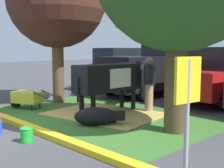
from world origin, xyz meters
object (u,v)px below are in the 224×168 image
Objects in this scene: parking_sign at (187,101)px; bucket_green at (27,135)px; person_handler at (149,83)px; sedan_blue at (222,76)px; cow_holstein at (111,78)px; pickup_truck_black at (157,69)px; calf_lying at (97,117)px; sedan_silver at (119,69)px; wheelbarrow at (27,97)px.

bucket_green is (-3.67, -0.20, -1.14)m from parking_sign.
sedan_blue is at bearing 77.61° from person_handler.
cow_holstein is 4.51m from sedan_blue.
person_handler is 3.97m from pickup_truck_black.
sedan_silver reaches higher than calf_lying.
parking_sign reaches higher than cow_holstein.
wheelbarrow is 5.88m from pickup_truck_black.
parking_sign is 0.41× the size of sedan_blue.
cow_holstein is 1.84× the size of person_handler.
pickup_truck_black is at bearing 109.72° from cow_holstein.
pickup_truck_black is (-6.05, 7.33, -0.19)m from parking_sign.
calf_lying is 0.26× the size of sedan_silver.
sedan_silver reaches higher than cow_holstein.
calf_lying is at bearing -56.94° from cow_holstein.
pickup_truck_black is at bearing 123.94° from person_handler.
bucket_green is (-0.01, -1.96, -0.08)m from calf_lying.
bucket_green is 7.62m from sedan_blue.
parking_sign is 0.41× the size of sedan_silver.
calf_lying is 0.64× the size of parking_sign.
pickup_truck_black reaches higher than cow_holstein.
cow_holstein is 10.20× the size of bucket_green.
sedan_silver reaches higher than parking_sign.
cow_holstein is 2.66× the size of calf_lying.
parking_sign is at bearing -46.49° from person_handler.
pickup_truck_black is 2.95m from sedan_blue.
bucket_green is at bearing -176.86° from parking_sign.
bucket_green is 0.07× the size of sedan_silver.
sedan_blue is at bearing 56.90° from wheelbarrow.
wheelbarrow is (-3.22, -0.20, 0.15)m from calf_lying.
wheelbarrow reaches higher than calf_lying.
pickup_truck_black is at bearing 129.53° from parking_sign.
calf_lying is 6.13m from pickup_truck_black.
sedan_blue is (3.78, 5.80, 0.60)m from wheelbarrow.
parking_sign is at bearing -34.23° from cow_holstein.
sedan_blue is (0.56, 5.60, 0.75)m from calf_lying.
sedan_blue is (2.94, 0.02, -0.13)m from pickup_truck_black.
person_handler is at bearing -36.67° from sedan_silver.
pickup_truck_black is (-2.22, 3.29, 0.19)m from person_handler.
sedan_blue is (1.42, 4.28, -0.10)m from cow_holstein.
wheelbarrow is at bearing 151.43° from bucket_green.
sedan_silver is 1.00× the size of sedan_blue.
calf_lying is at bearing -95.71° from sedan_blue.
pickup_truck_black is at bearing -179.52° from sedan_blue.
parking_sign is at bearing -50.47° from pickup_truck_black.
cow_holstein is at bearing -125.81° from person_handler.
cow_holstein reaches higher than bucket_green.
parking_sign reaches higher than person_handler.
cow_holstein is 1.71× the size of parking_sign.
wheelbarrow is 7.12m from parking_sign.
parking_sign is at bearing -41.39° from sedan_silver.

